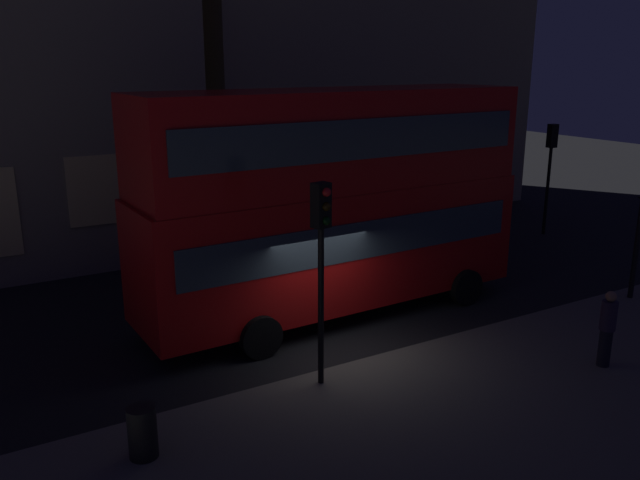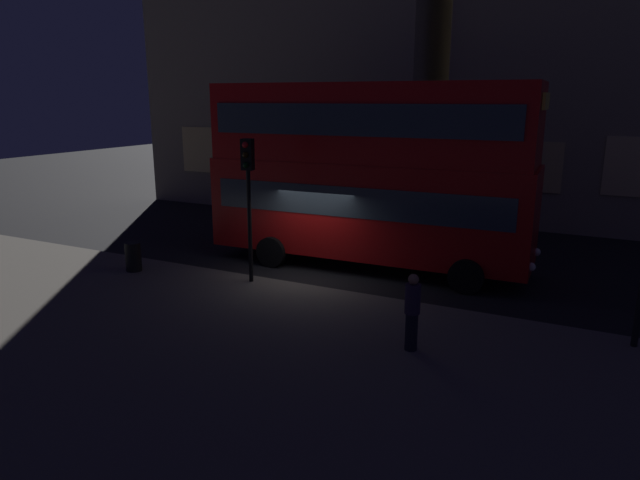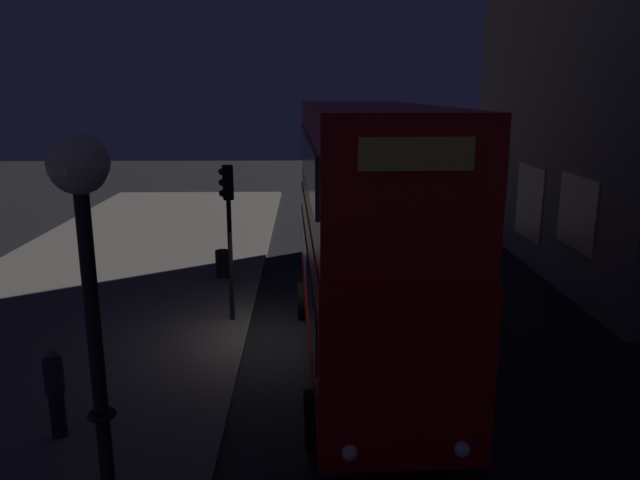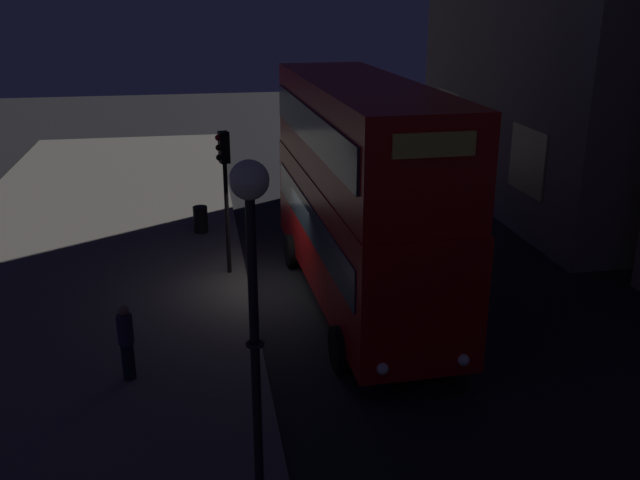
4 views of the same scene
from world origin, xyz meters
name	(u,v)px [view 2 (image 2 of 4)]	position (x,y,z in m)	size (l,w,h in m)	color
ground_plane	(307,278)	(0.00, 0.00, 0.00)	(80.00, 80.00, 0.00)	black
sidewalk_slab	(183,347)	(0.00, -5.65, 0.06)	(44.00, 9.57, 0.12)	#5B564F
building_with_clock	(311,28)	(-6.54, 12.95, 8.69)	(13.91, 9.39, 17.38)	gray
double_decker_bus	(369,168)	(1.16, 1.92, 3.15)	(10.15, 3.11, 5.68)	#B20F0F
traffic_light_near_kerb	(248,181)	(-1.09, -1.34, 3.03)	(0.37, 0.39, 4.05)	black
pedestrian	(412,311)	(4.43, -3.69, 0.98)	(0.33, 0.33, 1.66)	black
litter_bin	(133,257)	(-4.86, -2.06, 0.56)	(0.47, 0.47, 0.88)	black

